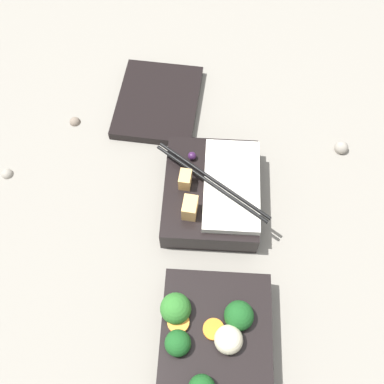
{
  "coord_description": "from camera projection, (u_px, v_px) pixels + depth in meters",
  "views": [
    {
      "loc": [
        -0.24,
        0.03,
        0.63
      ],
      "look_at": [
        0.08,
        0.05,
        0.04
      ],
      "focal_mm": 42.0,
      "sensor_mm": 36.0,
      "label": 1
    }
  ],
  "objects": [
    {
      "name": "bento_tray_rice",
      "position": [
        213.0,
        192.0,
        0.69
      ],
      "size": [
        0.18,
        0.17,
        0.07
      ],
      "color": "black",
      "rests_on": "ground_plane"
    },
    {
      "name": "pebble_1",
      "position": [
        75.0,
        121.0,
        0.78
      ],
      "size": [
        0.02,
        0.02,
        0.02
      ],
      "primitive_type": "sphere",
      "color": "#7A6B5B",
      "rests_on": "ground_plane"
    },
    {
      "name": "pebble_0",
      "position": [
        341.0,
        148.0,
        0.75
      ],
      "size": [
        0.02,
        0.02,
        0.02
      ],
      "primitive_type": "sphere",
      "color": "gray",
      "rests_on": "ground_plane"
    },
    {
      "name": "bento_lid",
      "position": [
        158.0,
        102.0,
        0.8
      ],
      "size": [
        0.18,
        0.15,
        0.02
      ],
      "primitive_type": "cube",
      "rotation": [
        0.0,
        0.0,
        -0.08
      ],
      "color": "black",
      "rests_on": "ground_plane"
    },
    {
      "name": "ground_plane",
      "position": [
        222.0,
        257.0,
        0.67
      ],
      "size": [
        3.0,
        3.0,
        0.0
      ],
      "primitive_type": "plane",
      "color": "gray"
    },
    {
      "name": "bento_tray_vegetable",
      "position": [
        213.0,
        339.0,
        0.58
      ],
      "size": [
        0.18,
        0.15,
        0.07
      ],
      "color": "black",
      "rests_on": "ground_plane"
    },
    {
      "name": "pebble_2",
      "position": [
        7.0,
        173.0,
        0.73
      ],
      "size": [
        0.02,
        0.02,
        0.02
      ],
      "primitive_type": "sphere",
      "color": "gray",
      "rests_on": "ground_plane"
    }
  ]
}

